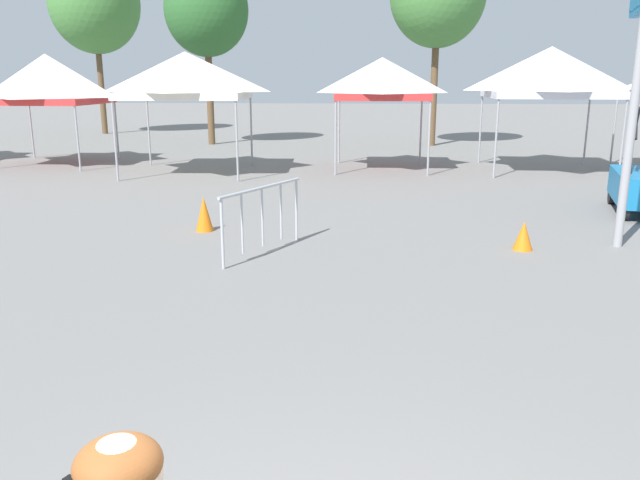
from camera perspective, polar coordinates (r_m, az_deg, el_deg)
canopy_tent_behind_left at (r=22.23m, az=-23.37°, el=13.17°), size 3.19×3.19×3.44m
canopy_tent_behind_center at (r=18.97m, az=-11.99°, el=14.30°), size 3.60×3.60×3.43m
canopy_tent_far_left at (r=19.49m, az=5.62°, el=14.26°), size 2.78×2.78×3.30m
canopy_tent_center at (r=20.15m, az=20.03°, el=14.02°), size 3.67×3.67×3.59m
tree_behind_tents_right at (r=34.21m, az=-19.66°, el=19.43°), size 4.29×4.29×8.57m
tree_behind_tents_left at (r=27.42m, az=-10.20°, el=19.73°), size 3.37×3.37×7.25m
crowd_barrier_by_lift at (r=9.92m, az=-5.24°, el=3.01°), size 0.98×1.90×1.08m
traffic_cone_lot_center at (r=11.64m, az=-10.40°, el=2.34°), size 0.32×0.32×0.64m
traffic_cone_near_barrier at (r=10.71m, az=17.86°, el=0.38°), size 0.32×0.32×0.47m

